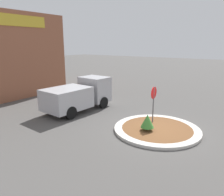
# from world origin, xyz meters

# --- Properties ---
(ground_plane) EXTENTS (120.00, 120.00, 0.00)m
(ground_plane) POSITION_xyz_m (0.00, 0.00, 0.00)
(ground_plane) COLOR #514F4C
(traffic_island) EXTENTS (4.72, 4.72, 0.15)m
(traffic_island) POSITION_xyz_m (0.00, 0.00, 0.08)
(traffic_island) COLOR beige
(traffic_island) RESTS_ON ground_plane
(stop_sign) EXTENTS (0.71, 0.07, 2.31)m
(stop_sign) POSITION_xyz_m (0.74, 0.61, 1.60)
(stop_sign) COLOR #4C4C51
(stop_sign) RESTS_ON ground_plane
(island_shrub) EXTENTS (0.72, 0.72, 0.89)m
(island_shrub) POSITION_xyz_m (-0.62, 0.29, 0.68)
(island_shrub) COLOR brown
(island_shrub) RESTS_ON traffic_island
(utility_truck) EXTENTS (5.21, 2.49, 2.22)m
(utility_truck) POSITION_xyz_m (0.33, 6.15, 1.14)
(utility_truck) COLOR #B2B2B7
(utility_truck) RESTS_ON ground_plane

